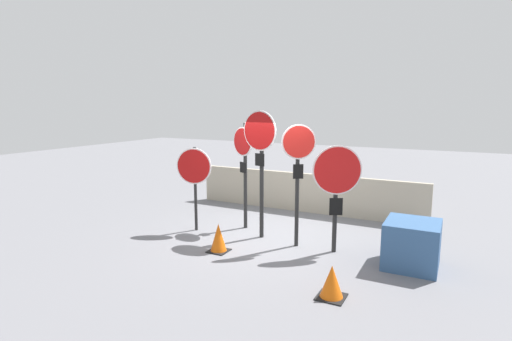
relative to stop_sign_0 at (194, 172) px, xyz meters
name	(u,v)px	position (x,y,z in m)	size (l,w,h in m)	color
ground_plane	(267,236)	(1.64, 0.39, -1.38)	(40.00, 40.00, 0.00)	slate
fence_back	(305,193)	(1.64, 2.72, -0.85)	(6.29, 0.12, 1.05)	#A89E89
stop_sign_0	(194,172)	(0.00, 0.00, 0.00)	(0.79, 0.24, 1.92)	black
stop_sign_1	(244,159)	(0.90, 0.69, 0.27)	(0.61, 0.29, 2.46)	black
stop_sign_2	(260,151)	(1.54, 0.25, 0.53)	(0.83, 0.22, 2.74)	black
stop_sign_3	(298,162)	(2.45, 0.10, 0.36)	(0.58, 0.41, 2.49)	black
stop_sign_4	(337,180)	(3.24, 0.11, 0.07)	(0.84, 0.47, 2.11)	black
traffic_cone_0	(332,282)	(3.72, -1.72, -1.13)	(0.42, 0.42, 0.51)	black
traffic_cone_1	(218,238)	(1.18, -0.87, -1.10)	(0.38, 0.38, 0.56)	black
storage_crate	(412,244)	(4.64, 0.07, -0.96)	(0.91, 0.96, 0.83)	#335684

